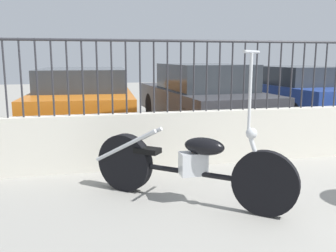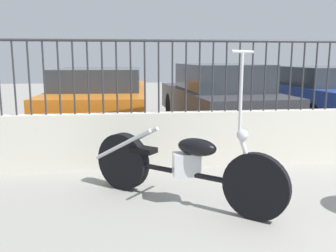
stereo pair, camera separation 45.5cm
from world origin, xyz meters
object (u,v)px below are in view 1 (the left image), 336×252
Objects in this scene: car_dark_grey at (202,96)px; car_orange at (84,100)px; motorcycle_black at (178,164)px; car_blue at (294,93)px.

car_orange is at bearing 87.79° from car_dark_grey.
motorcycle_black reaches higher than car_orange.
motorcycle_black is 0.43× the size of car_blue.
car_dark_grey is at bearing -85.18° from car_orange.
car_blue is (4.02, 4.32, 0.28)m from motorcycle_black.
car_dark_grey is 2.47m from car_blue.
motorcycle_black is 5.91m from car_blue.
motorcycle_black is at bearing 155.05° from car_dark_grey.
motorcycle_black reaches higher than car_dark_grey.
motorcycle_black is 0.41× the size of car_orange.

